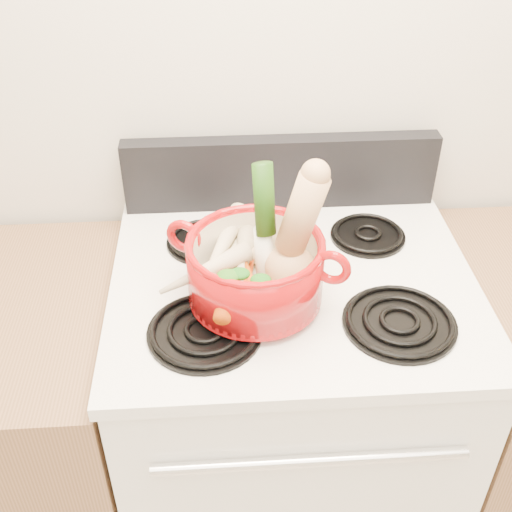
{
  "coord_description": "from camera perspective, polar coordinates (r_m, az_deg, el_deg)",
  "views": [
    {
      "loc": [
        -0.15,
        0.33,
        1.81
      ],
      "look_at": [
        -0.09,
        1.31,
        1.08
      ],
      "focal_mm": 45.0,
      "sensor_mm": 36.0,
      "label": 1
    }
  ],
  "objects": [
    {
      "name": "squash",
      "position": [
        1.21,
        3.33,
        2.07
      ],
      "size": [
        0.19,
        0.16,
        0.27
      ],
      "primitive_type": null,
      "rotation": [
        0.0,
        0.25,
        -0.34
      ],
      "color": "tan",
      "rests_on": "dutch_oven"
    },
    {
      "name": "cooktop",
      "position": [
        1.39,
        3.33,
        -2.44
      ],
      "size": [
        0.78,
        0.67,
        0.03
      ],
      "primitive_type": "cube",
      "color": "white",
      "rests_on": "stove_body"
    },
    {
      "name": "carrot_0",
      "position": [
        1.26,
        -0.85,
        -2.62
      ],
      "size": [
        0.06,
        0.15,
        0.04
      ],
      "primitive_type": "cone",
      "rotation": [
        1.66,
        0.0,
        -0.21
      ],
      "color": "#CA390A",
      "rests_on": "dutch_oven"
    },
    {
      "name": "parsnip_1",
      "position": [
        1.28,
        -2.86,
        -1.24
      ],
      "size": [
        0.14,
        0.17,
        0.05
      ],
      "primitive_type": "cone",
      "rotation": [
        1.66,
        0.0,
        -0.64
      ],
      "color": "beige",
      "rests_on": "dutch_oven"
    },
    {
      "name": "parsnip_2",
      "position": [
        1.29,
        -1.16,
        -0.05
      ],
      "size": [
        0.08,
        0.21,
        0.06
      ],
      "primitive_type": "cone",
      "rotation": [
        1.66,
        0.0,
        -0.15
      ],
      "color": "beige",
      "rests_on": "dutch_oven"
    },
    {
      "name": "ginger",
      "position": [
        1.33,
        -0.4,
        0.23
      ],
      "size": [
        0.08,
        0.06,
        0.04
      ],
      "primitive_type": "ellipsoid",
      "rotation": [
        0.0,
        0.0,
        0.04
      ],
      "color": "tan",
      "rests_on": "dutch_oven"
    },
    {
      "name": "carrot_2",
      "position": [
        1.22,
        -0.25,
        -3.03
      ],
      "size": [
        0.05,
        0.16,
        0.04
      ],
      "primitive_type": "cone",
      "rotation": [
        1.66,
        0.0,
        0.13
      ],
      "color": "#E0530B",
      "rests_on": "dutch_oven"
    },
    {
      "name": "pot_handle_right",
      "position": [
        1.2,
        6.75,
        -1.01
      ],
      "size": [
        0.08,
        0.05,
        0.07
      ],
      "primitive_type": "torus",
      "rotation": [
        1.57,
        0.0,
        -0.41
      ],
      "color": "#9C0A0C",
      "rests_on": "dutch_oven"
    },
    {
      "name": "leek",
      "position": [
        1.22,
        0.76,
        2.77
      ],
      "size": [
        0.06,
        0.1,
        0.27
      ],
      "primitive_type": "cylinder",
      "rotation": [
        -0.18,
        0.0,
        0.26
      ],
      "color": "white",
      "rests_on": "dutch_oven"
    },
    {
      "name": "burner_back_left",
      "position": [
        1.48,
        -4.61,
        1.41
      ],
      "size": [
        0.17,
        0.17,
        0.02
      ],
      "primitive_type": "cylinder",
      "color": "black",
      "rests_on": "cooktop"
    },
    {
      "name": "parsnip_4",
      "position": [
        1.31,
        -3.04,
        0.97
      ],
      "size": [
        0.13,
        0.23,
        0.07
      ],
      "primitive_type": "cone",
      "rotation": [
        1.66,
        0.0,
        -0.38
      ],
      "color": "beige",
      "rests_on": "dutch_oven"
    },
    {
      "name": "pot_handle_left",
      "position": [
        1.28,
        -6.44,
        1.77
      ],
      "size": [
        0.08,
        0.05,
        0.07
      ],
      "primitive_type": "torus",
      "rotation": [
        1.57,
        0.0,
        -0.41
      ],
      "color": "#9C0A0C",
      "rests_on": "dutch_oven"
    },
    {
      "name": "parsnip_0",
      "position": [
        1.31,
        -2.59,
        -0.51
      ],
      "size": [
        0.13,
        0.19,
        0.06
      ],
      "primitive_type": "cone",
      "rotation": [
        1.66,
        0.0,
        -0.52
      ],
      "color": "beige",
      "rests_on": "dutch_oven"
    },
    {
      "name": "burner_front_left",
      "position": [
        1.24,
        -4.58,
        -6.59
      ],
      "size": [
        0.22,
        0.22,
        0.02
      ],
      "primitive_type": "cylinder",
      "color": "black",
      "rests_on": "cooktop"
    },
    {
      "name": "burner_back_right",
      "position": [
        1.51,
        9.92,
        1.95
      ],
      "size": [
        0.17,
        0.17,
        0.02
      ],
      "primitive_type": "cylinder",
      "color": "black",
      "rests_on": "cooktop"
    },
    {
      "name": "burner_front_right",
      "position": [
        1.29,
        12.65,
        -5.68
      ],
      "size": [
        0.22,
        0.22,
        0.02
      ],
      "primitive_type": "cylinder",
      "color": "black",
      "rests_on": "cooktop"
    },
    {
      "name": "control_backsplash",
      "position": [
        1.57,
        2.21,
        7.45
      ],
      "size": [
        0.76,
        0.05,
        0.18
      ],
      "primitive_type": "cube",
      "color": "black",
      "rests_on": "cooktop"
    },
    {
      "name": "wall_back",
      "position": [
        1.51,
        2.26,
        17.01
      ],
      "size": [
        3.5,
        0.02,
        2.6
      ],
      "primitive_type": "cube",
      "color": "silver",
      "rests_on": "floor"
    },
    {
      "name": "oven_handle",
      "position": [
        1.27,
        4.9,
        -17.72
      ],
      "size": [
        0.6,
        0.02,
        0.02
      ],
      "primitive_type": "cylinder",
      "rotation": [
        0.0,
        1.57,
        0.0
      ],
      "color": "silver",
      "rests_on": "stove_body"
    },
    {
      "name": "carrot_1",
      "position": [
        1.23,
        -2.74,
        -3.14
      ],
      "size": [
        0.05,
        0.16,
        0.05
      ],
      "primitive_type": "cone",
      "rotation": [
        1.66,
        0.0,
        -0.11
      ],
      "color": "#DC530B",
      "rests_on": "dutch_oven"
    },
    {
      "name": "dutch_oven",
      "position": [
        1.26,
        -0.06,
        -1.22
      ],
      "size": [
        0.35,
        0.35,
        0.13
      ],
      "primitive_type": "cylinder",
      "rotation": [
        0.0,
        0.0,
        -0.41
      ],
      "color": "#9C0A0C",
      "rests_on": "burner_front_left"
    },
    {
      "name": "stove_body",
      "position": [
        1.73,
        2.76,
        -14.76
      ],
      "size": [
        0.76,
        0.65,
        0.92
      ],
      "primitive_type": "cube",
      "color": "white",
      "rests_on": "floor"
    },
    {
      "name": "parsnip_3",
      "position": [
        1.26,
        -4.57,
        -1.18
      ],
      "size": [
        0.2,
        0.13,
        0.06
      ],
      "primitive_type": "cone",
      "rotation": [
        1.66,
        0.0,
        -1.11
      ],
      "color": "beige",
      "rests_on": "dutch_oven"
    }
  ]
}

